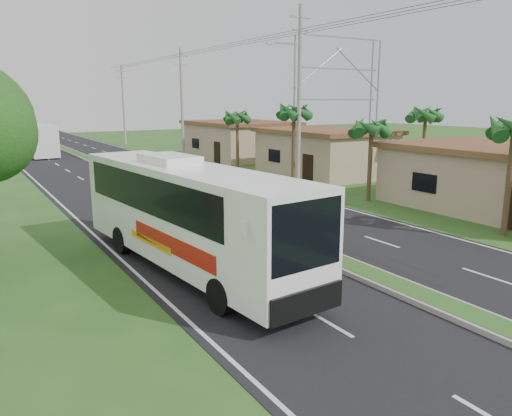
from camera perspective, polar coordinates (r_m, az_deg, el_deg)
ground at (r=16.29m, az=17.94°, el=-9.70°), size 180.00×180.00×0.00m
road_asphalt at (r=32.46m, az=-9.60°, el=1.54°), size 14.00×160.00×0.02m
median_strip at (r=32.45m, az=-9.61°, el=1.70°), size 1.20×160.00×0.18m
lane_edge_left at (r=30.70m, az=-21.28°, el=0.24°), size 0.12×160.00×0.01m
lane_edge_right at (r=35.43m, az=0.52°, el=2.58°), size 0.12×160.00×0.01m
shop_near at (r=30.38m, az=27.09°, el=3.03°), size 8.60×12.60×3.52m
shop_mid at (r=41.00m, az=7.80°, el=6.40°), size 7.60×10.60×3.67m
shop_far at (r=52.58m, az=-1.90°, el=7.83°), size 8.60×11.60×3.82m
palm_verge_b at (r=30.30m, az=13.08°, el=8.94°), size 2.40×2.40×5.05m
palm_verge_c at (r=35.27m, az=4.36°, el=10.87°), size 2.40×2.40×5.85m
palm_verge_d at (r=43.17m, az=-2.16°, el=10.37°), size 2.40×2.40×5.25m
palm_behind_shop at (r=38.24m, az=18.82°, el=10.08°), size 2.40×2.40×5.65m
utility_pole_b at (r=34.26m, az=4.93°, el=12.72°), size 3.20×0.28×12.00m
utility_pole_c at (r=51.80m, az=-8.46°, el=11.79°), size 1.60×0.28×11.00m
utility_pole_d at (r=70.66m, az=-14.91°, el=11.38°), size 1.60×0.28×10.50m
billboard_lattice at (r=52.07m, az=9.33°, el=13.03°), size 10.18×1.18×12.07m
coach_bus_main at (r=17.59m, az=-7.95°, el=-0.13°), size 3.75×12.53×3.99m
coach_bus_far at (r=60.54m, az=-24.02°, el=7.37°), size 3.22×11.78×3.39m
motorcyclist at (r=19.81m, az=6.25°, el=-2.69°), size 1.91×0.75×2.37m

